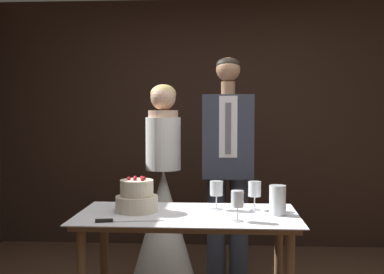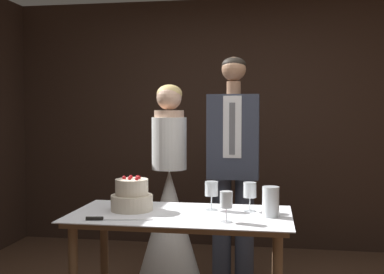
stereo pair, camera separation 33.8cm
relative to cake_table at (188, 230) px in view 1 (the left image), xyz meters
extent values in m
cube|color=black|center=(0.16, 2.13, 0.60)|extent=(4.86, 0.12, 2.55)
cylinder|color=brown|center=(-0.59, 0.27, -0.31)|extent=(0.06, 0.06, 0.73)
cylinder|color=brown|center=(0.59, 0.27, -0.31)|extent=(0.06, 0.06, 0.73)
cube|color=brown|center=(0.00, 0.00, 0.08)|extent=(1.30, 0.65, 0.03)
cube|color=white|center=(0.00, 0.00, 0.10)|extent=(1.36, 0.71, 0.01)
cylinder|color=beige|center=(-0.32, 0.05, 0.15)|extent=(0.27, 0.27, 0.10)
cylinder|color=beige|center=(-0.32, 0.05, 0.25)|extent=(0.21, 0.21, 0.10)
sphere|color=red|center=(-0.28, 0.05, 0.31)|extent=(0.02, 0.02, 0.02)
sphere|color=red|center=(-0.30, 0.08, 0.31)|extent=(0.02, 0.02, 0.02)
sphere|color=red|center=(-0.34, 0.08, 0.31)|extent=(0.02, 0.02, 0.02)
sphere|color=red|center=(-0.37, 0.04, 0.31)|extent=(0.02, 0.02, 0.02)
sphere|color=red|center=(-0.33, 0.02, 0.31)|extent=(0.02, 0.02, 0.02)
sphere|color=red|center=(-0.28, 0.01, 0.31)|extent=(0.02, 0.02, 0.02)
cube|color=silver|center=(-0.27, -0.23, 0.10)|extent=(0.29, 0.08, 0.00)
cylinder|color=black|center=(-0.46, -0.26, 0.11)|extent=(0.10, 0.04, 0.02)
cylinder|color=silver|center=(0.30, -0.18, 0.10)|extent=(0.07, 0.07, 0.00)
cylinder|color=silver|center=(0.30, -0.18, 0.14)|extent=(0.01, 0.01, 0.08)
cylinder|color=silver|center=(0.30, -0.18, 0.23)|extent=(0.07, 0.07, 0.09)
cylinder|color=maroon|center=(0.30, -0.18, 0.19)|extent=(0.06, 0.06, 0.02)
cylinder|color=silver|center=(0.42, 0.14, 0.10)|extent=(0.08, 0.08, 0.00)
cylinder|color=silver|center=(0.42, 0.14, 0.15)|extent=(0.01, 0.01, 0.08)
cylinder|color=silver|center=(0.42, 0.14, 0.24)|extent=(0.08, 0.08, 0.10)
cylinder|color=silver|center=(0.18, 0.14, 0.10)|extent=(0.08, 0.08, 0.00)
cylinder|color=silver|center=(0.18, 0.14, 0.15)|extent=(0.01, 0.01, 0.09)
cylinder|color=silver|center=(0.18, 0.14, 0.24)|extent=(0.08, 0.08, 0.09)
cylinder|color=silver|center=(0.55, 0.00, 0.19)|extent=(0.10, 0.10, 0.18)
cylinder|color=white|center=(0.55, 0.00, 0.14)|extent=(0.05, 0.05, 0.08)
sphere|color=#F9CC4C|center=(0.55, 0.00, 0.19)|extent=(0.02, 0.02, 0.02)
cone|color=white|center=(-0.26, 0.88, -0.21)|extent=(0.54, 0.54, 0.94)
cylinder|color=white|center=(-0.26, 0.88, 0.47)|extent=(0.28, 0.28, 0.42)
cylinder|color=#DBAD8E|center=(-0.26, 0.88, 0.71)|extent=(0.24, 0.24, 0.06)
sphere|color=#DBAD8E|center=(-0.26, 0.88, 0.84)|extent=(0.20, 0.20, 0.20)
ellipsoid|color=#D6B770|center=(-0.26, 0.90, 0.87)|extent=(0.21, 0.21, 0.15)
cylinder|color=#333847|center=(0.17, 0.88, -0.23)|extent=(0.15, 0.15, 0.88)
cylinder|color=#333847|center=(0.35, 0.88, -0.23)|extent=(0.15, 0.15, 0.88)
cube|color=#333847|center=(0.26, 0.88, 0.53)|extent=(0.40, 0.24, 0.66)
cube|color=white|center=(0.26, 0.76, 0.61)|extent=(0.14, 0.01, 0.47)
cube|color=slate|center=(0.26, 0.75, 0.60)|extent=(0.04, 0.01, 0.39)
cylinder|color=#A37556|center=(0.26, 0.88, 0.91)|extent=(0.11, 0.11, 0.10)
sphere|color=#A37556|center=(0.26, 0.88, 1.06)|extent=(0.19, 0.19, 0.19)
ellipsoid|color=black|center=(0.26, 0.89, 1.09)|extent=(0.19, 0.19, 0.12)
camera|label=1|loc=(0.21, -2.93, 0.73)|focal=45.00mm
camera|label=2|loc=(0.54, -2.89, 0.73)|focal=45.00mm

